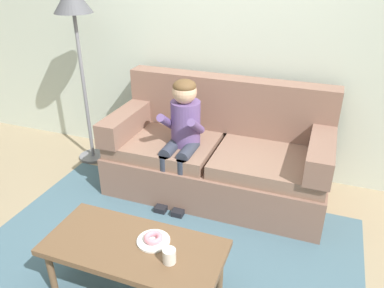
{
  "coord_description": "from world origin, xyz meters",
  "views": [
    {
      "loc": [
        0.94,
        -2.1,
        2.03
      ],
      "look_at": [
        -0.01,
        0.45,
        0.65
      ],
      "focal_mm": 35.16,
      "sensor_mm": 36.0,
      "label": 1
    }
  ],
  "objects_px": {
    "couch": "(219,155)",
    "coffee_table": "(134,250)",
    "donut": "(153,238)",
    "floor_lamp": "(74,16)",
    "mug": "(169,256)",
    "person_child": "(182,130)"
  },
  "relations": [
    {
      "from": "floor_lamp",
      "to": "coffee_table",
      "type": "bearing_deg",
      "value": -48.11
    },
    {
      "from": "couch",
      "to": "coffee_table",
      "type": "xyz_separation_m",
      "value": [
        -0.13,
        -1.4,
        0.01
      ]
    },
    {
      "from": "donut",
      "to": "floor_lamp",
      "type": "xyz_separation_m",
      "value": [
        -1.45,
        1.43,
        1.06
      ]
    },
    {
      "from": "person_child",
      "to": "donut",
      "type": "xyz_separation_m",
      "value": [
        0.24,
        -1.11,
        -0.23
      ]
    },
    {
      "from": "coffee_table",
      "to": "floor_lamp",
      "type": "xyz_separation_m",
      "value": [
        -1.34,
        1.5,
        1.14
      ]
    },
    {
      "from": "person_child",
      "to": "donut",
      "type": "bearing_deg",
      "value": -77.64
    },
    {
      "from": "coffee_table",
      "to": "couch",
      "type": "bearing_deg",
      "value": 84.63
    },
    {
      "from": "person_child",
      "to": "floor_lamp",
      "type": "xyz_separation_m",
      "value": [
        -1.2,
        0.32,
        0.84
      ]
    },
    {
      "from": "donut",
      "to": "coffee_table",
      "type": "bearing_deg",
      "value": -145.49
    },
    {
      "from": "coffee_table",
      "to": "mug",
      "type": "relative_size",
      "value": 12.6
    },
    {
      "from": "couch",
      "to": "floor_lamp",
      "type": "height_order",
      "value": "floor_lamp"
    },
    {
      "from": "donut",
      "to": "floor_lamp",
      "type": "relative_size",
      "value": 0.07
    },
    {
      "from": "coffee_table",
      "to": "person_child",
      "type": "height_order",
      "value": "person_child"
    },
    {
      "from": "donut",
      "to": "mug",
      "type": "relative_size",
      "value": 1.33
    },
    {
      "from": "coffee_table",
      "to": "donut",
      "type": "height_order",
      "value": "donut"
    },
    {
      "from": "couch",
      "to": "mug",
      "type": "height_order",
      "value": "couch"
    },
    {
      "from": "couch",
      "to": "mug",
      "type": "bearing_deg",
      "value": -84.74
    },
    {
      "from": "donut",
      "to": "mug",
      "type": "xyz_separation_m",
      "value": [
        0.16,
        -0.12,
        0.01
      ]
    },
    {
      "from": "mug",
      "to": "person_child",
      "type": "bearing_deg",
      "value": 108.22
    },
    {
      "from": "donut",
      "to": "mug",
      "type": "bearing_deg",
      "value": -36.97
    },
    {
      "from": "couch",
      "to": "donut",
      "type": "xyz_separation_m",
      "value": [
        -0.03,
        -1.33,
        0.08
      ]
    },
    {
      "from": "donut",
      "to": "couch",
      "type": "bearing_deg",
      "value": 88.74
    }
  ]
}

